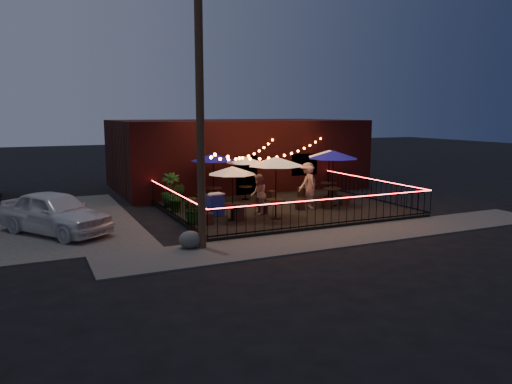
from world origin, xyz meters
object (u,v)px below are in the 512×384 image
at_px(cafe_table_0, 232,171).
at_px(boulder, 190,240).
at_px(utility_pole, 200,126).
at_px(cafe_table_2, 276,162).
at_px(cafe_table_4, 333,155).
at_px(cafe_table_3, 245,161).
at_px(cooler, 215,204).
at_px(cafe_table_1, 213,158).
at_px(cafe_table_5, 329,154).

bearing_deg(cafe_table_0, boulder, -132.61).
bearing_deg(utility_pole, cafe_table_2, 33.09).
xyz_separation_m(utility_pole, boulder, (-0.38, 0.13, -3.68)).
relative_size(cafe_table_0, cafe_table_4, 0.77).
xyz_separation_m(cafe_table_3, boulder, (-5.12, -7.13, -1.78)).
bearing_deg(utility_pole, cooler, 64.61).
bearing_deg(cafe_table_1, cafe_table_2, -76.63).
bearing_deg(cooler, cafe_table_2, -47.94).
distance_m(cafe_table_3, cafe_table_5, 4.28).
distance_m(cafe_table_1, cooler, 3.52).
height_order(cafe_table_4, cafe_table_5, cafe_table_4).
bearing_deg(cooler, utility_pole, -127.01).
height_order(cafe_table_2, cafe_table_4, cafe_table_4).
bearing_deg(cafe_table_5, cafe_table_1, 170.19).
bearing_deg(cafe_table_4, cafe_table_1, 148.11).
xyz_separation_m(utility_pole, cafe_table_3, (4.74, 7.26, -1.90)).
bearing_deg(cooler, cafe_table_3, 36.59).
bearing_deg(cafe_table_3, utility_pole, -123.14).
bearing_deg(utility_pole, cafe_table_3, 56.86).
bearing_deg(cafe_table_1, cooler, -109.24).
bearing_deg(cafe_table_5, utility_pole, -145.48).
xyz_separation_m(cafe_table_4, cooler, (-5.80, 0.05, -1.85)).
distance_m(cafe_table_5, boulder, 11.17).
bearing_deg(cooler, cafe_table_0, -83.51).
xyz_separation_m(cafe_table_2, cafe_table_5, (4.79, 3.44, -0.10)).
distance_m(utility_pole, cafe_table_5, 10.86).
distance_m(utility_pole, cafe_table_4, 8.93).
height_order(cafe_table_2, boulder, cafe_table_2).
relative_size(utility_pole, cafe_table_0, 3.69).
bearing_deg(cafe_table_1, utility_pole, -112.92).
distance_m(cafe_table_5, cooler, 7.34).
height_order(utility_pole, cafe_table_0, utility_pole).
bearing_deg(cafe_table_4, cafe_table_2, -158.30).
bearing_deg(cafe_table_1, cafe_table_5, -9.81).
relative_size(utility_pole, cafe_table_4, 2.84).
relative_size(cafe_table_5, boulder, 2.95).
height_order(utility_pole, boulder, utility_pole).
bearing_deg(cafe_table_0, cafe_table_1, 80.60).
bearing_deg(cafe_table_0, utility_pole, -127.15).
relative_size(cafe_table_3, cafe_table_4, 0.77).
distance_m(cafe_table_2, cafe_table_4, 4.00).
xyz_separation_m(cooler, boulder, (-2.36, -4.04, -0.31)).
relative_size(utility_pole, cafe_table_5, 3.31).
distance_m(cafe_table_0, cafe_table_2, 1.81).
distance_m(cafe_table_0, cafe_table_5, 7.17).
bearing_deg(utility_pole, boulder, 160.49).
relative_size(cooler, boulder, 1.16).
relative_size(utility_pole, cooler, 8.42).
bearing_deg(boulder, cafe_table_2, 29.52).
relative_size(utility_pole, cafe_table_1, 2.91).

